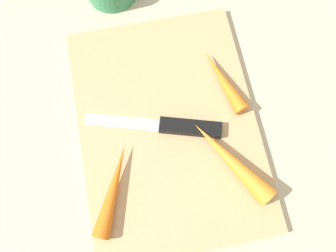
{
  "coord_description": "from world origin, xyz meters",
  "views": [
    {
      "loc": [
        -0.15,
        0.03,
        0.51
      ],
      "look_at": [
        0.0,
        0.0,
        0.01
      ],
      "focal_mm": 37.95,
      "sensor_mm": 36.0,
      "label": 1
    }
  ],
  "objects_px": {
    "carrot_longest": "(231,160)",
    "knife": "(181,127)",
    "carrot_shortest": "(223,81)",
    "cutting_board": "(168,127)",
    "carrot_medium": "(113,190)"
  },
  "relations": [
    {
      "from": "cutting_board",
      "to": "carrot_medium",
      "type": "height_order",
      "value": "carrot_medium"
    },
    {
      "from": "carrot_medium",
      "to": "cutting_board",
      "type": "bearing_deg",
      "value": -25.92
    },
    {
      "from": "knife",
      "to": "carrot_shortest",
      "type": "relative_size",
      "value": 1.84
    },
    {
      "from": "knife",
      "to": "carrot_longest",
      "type": "bearing_deg",
      "value": 148.77
    },
    {
      "from": "carrot_shortest",
      "to": "cutting_board",
      "type": "bearing_deg",
      "value": 100.59
    },
    {
      "from": "carrot_shortest",
      "to": "carrot_longest",
      "type": "relative_size",
      "value": 0.75
    },
    {
      "from": "carrot_medium",
      "to": "carrot_shortest",
      "type": "height_order",
      "value": "carrot_medium"
    },
    {
      "from": "cutting_board",
      "to": "carrot_medium",
      "type": "bearing_deg",
      "value": 130.38
    },
    {
      "from": "carrot_medium",
      "to": "knife",
      "type": "bearing_deg",
      "value": -33.33
    },
    {
      "from": "cutting_board",
      "to": "carrot_longest",
      "type": "xyz_separation_m",
      "value": [
        -0.07,
        -0.08,
        0.02
      ]
    },
    {
      "from": "cutting_board",
      "to": "carrot_shortest",
      "type": "xyz_separation_m",
      "value": [
        0.05,
        -0.09,
        0.02
      ]
    },
    {
      "from": "carrot_longest",
      "to": "knife",
      "type": "bearing_deg",
      "value": 9.89
    },
    {
      "from": "knife",
      "to": "cutting_board",
      "type": "bearing_deg",
      "value": -3.5
    },
    {
      "from": "carrot_shortest",
      "to": "carrot_longest",
      "type": "height_order",
      "value": "carrot_longest"
    },
    {
      "from": "carrot_medium",
      "to": "carrot_shortest",
      "type": "relative_size",
      "value": 1.2
    }
  ]
}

